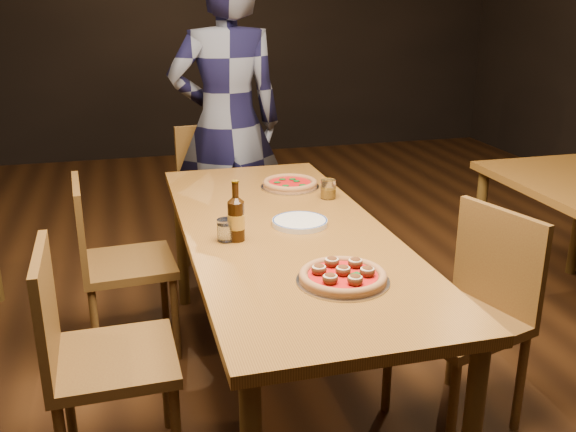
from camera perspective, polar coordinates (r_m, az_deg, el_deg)
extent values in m
plane|color=black|center=(2.94, -0.26, -14.94)|extent=(9.00, 9.00, 0.00)
plane|color=black|center=(6.89, -10.23, 17.60)|extent=(7.00, 0.00, 7.00)
cube|color=brown|center=(2.61, -0.28, -1.52)|extent=(0.80, 2.00, 0.04)
cylinder|color=#513A17|center=(3.56, -9.43, -2.49)|extent=(0.06, 0.06, 0.71)
cylinder|color=#513A17|center=(3.67, 1.17, -1.52)|extent=(0.06, 0.06, 0.71)
cylinder|color=#513A17|center=(3.90, 16.59, -1.10)|extent=(0.06, 0.06, 0.71)
cylinder|color=#B7B7BF|center=(2.14, 4.89, -5.76)|extent=(0.31, 0.31, 0.01)
cylinder|color=#AC7347|center=(2.13, 4.90, -5.49)|extent=(0.29, 0.29, 0.02)
torus|color=#AC7347|center=(2.13, 4.90, -5.29)|extent=(0.29, 0.29, 0.03)
cylinder|color=red|center=(2.13, 4.91, -5.25)|extent=(0.23, 0.23, 0.00)
cylinder|color=#B7B7BF|center=(3.16, 0.18, 2.63)|extent=(0.29, 0.29, 0.01)
cylinder|color=#AC7347|center=(3.15, 0.18, 2.82)|extent=(0.26, 0.26, 0.02)
torus|color=#AC7347|center=(3.15, 0.18, 2.97)|extent=(0.27, 0.27, 0.03)
cylinder|color=red|center=(3.15, 0.18, 3.00)|extent=(0.20, 0.20, 0.00)
cylinder|color=white|center=(2.64, 1.06, -0.56)|extent=(0.23, 0.23, 0.02)
cylinder|color=black|center=(2.46, -4.63, -0.47)|extent=(0.06, 0.06, 0.16)
cylinder|color=black|center=(2.42, -4.70, 2.13)|extent=(0.03, 0.03, 0.08)
cylinder|color=gold|center=(2.46, -4.63, -0.47)|extent=(0.07, 0.07, 0.06)
cylinder|color=white|center=(2.47, -5.53, -1.25)|extent=(0.07, 0.07, 0.09)
cylinder|color=#9A6311|center=(2.98, 3.60, 2.41)|extent=(0.07, 0.07, 0.09)
imported|color=black|center=(3.82, -5.43, 8.06)|extent=(0.68, 0.46, 1.84)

